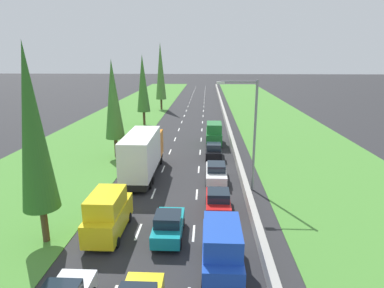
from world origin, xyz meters
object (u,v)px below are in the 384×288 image
white_box_truck_left_lane (143,153)px  street_light_mast (251,128)px  blue_van_right_lane (222,249)px  yellow_van_left_lane (108,213)px  teal_hatchback_centre_lane (168,226)px  black_hatchback_right_lane (214,151)px  poplar_tree_third (143,84)px  white_sedan_right_lane (216,172)px  red_hatchback_right_lane (218,201)px  poplar_tree_nearest (33,130)px  poplar_tree_second (113,100)px  green_van_right_lane (214,134)px  poplar_tree_fourth (161,71)px

white_box_truck_left_lane → street_light_mast: 10.14m
blue_van_right_lane → yellow_van_left_lane: 7.68m
teal_hatchback_centre_lane → black_hatchback_right_lane: same height
black_hatchback_right_lane → poplar_tree_third: bearing=121.8°
teal_hatchback_centre_lane → white_sedan_right_lane: size_ratio=0.87×
yellow_van_left_lane → black_hatchback_right_lane: bearing=67.2°
teal_hatchback_centre_lane → poplar_tree_third: poplar_tree_third is taller
red_hatchback_right_lane → poplar_tree_third: 32.85m
teal_hatchback_centre_lane → red_hatchback_right_lane: (3.10, 3.58, 0.00)m
black_hatchback_right_lane → white_box_truck_left_lane: bearing=-138.7°
black_hatchback_right_lane → poplar_tree_third: (-10.91, 17.61, 5.76)m
red_hatchback_right_lane → white_box_truck_left_lane: size_ratio=0.41×
red_hatchback_right_lane → white_box_truck_left_lane: 9.77m
red_hatchback_right_lane → poplar_tree_nearest: 12.72m
teal_hatchback_centre_lane → poplar_tree_second: 18.77m
teal_hatchback_centre_lane → red_hatchback_right_lane: bearing=49.1°
white_sedan_right_lane → green_van_right_lane: bearing=89.9°
teal_hatchback_centre_lane → white_box_truck_left_lane: size_ratio=0.41×
white_sedan_right_lane → poplar_tree_third: bearing=114.4°
street_light_mast → white_sedan_right_lane: bearing=144.1°
red_hatchback_right_lane → blue_van_right_lane: bearing=-90.3°
poplar_tree_second → poplar_tree_third: (-0.28, 17.73, 0.29)m
green_van_right_lane → poplar_tree_nearest: (-10.41, -22.75, 5.45)m
blue_van_right_lane → yellow_van_left_lane: bearing=152.4°
green_van_right_lane → poplar_tree_fourth: 30.36m
red_hatchback_right_lane → green_van_right_lane: size_ratio=0.80×
street_light_mast → blue_van_right_lane: bearing=-103.5°
green_van_right_lane → poplar_tree_second: size_ratio=0.47×
red_hatchback_right_lane → street_light_mast: bearing=58.3°
poplar_tree_nearest → red_hatchback_right_lane: bearing=22.3°
poplar_tree_nearest → poplar_tree_fourth: bearing=90.0°
poplar_tree_nearest → street_light_mast: 15.60m
teal_hatchback_centre_lane → poplar_tree_second: (-7.62, 16.26, 5.47)m
white_sedan_right_lane → poplar_tree_second: size_ratio=0.43×
yellow_van_left_lane → poplar_tree_fourth: 50.10m
yellow_van_left_lane → white_sedan_right_lane: bearing=53.9°
white_box_truck_left_lane → poplar_tree_nearest: (-3.74, -11.30, 4.67)m
teal_hatchback_centre_lane → white_box_truck_left_lane: 11.28m
white_sedan_right_lane → teal_hatchback_centre_lane: bearing=-107.8°
poplar_tree_second → white_sedan_right_lane: bearing=-31.4°
poplar_tree_fourth → white_box_truck_left_lane: bearing=-84.6°
white_sedan_right_lane → green_van_right_lane: green_van_right_lane is taller
red_hatchback_right_lane → poplar_tree_nearest: (-10.37, -4.26, 6.01)m
white_box_truck_left_lane → poplar_tree_second: 8.09m
blue_van_right_lane → poplar_tree_third: (-10.95, 37.25, 5.20)m
blue_van_right_lane → green_van_right_lane: bearing=89.8°
blue_van_right_lane → red_hatchback_right_lane: blue_van_right_lane is taller
blue_van_right_lane → green_van_right_lane: (0.08, 25.33, 0.00)m
blue_van_right_lane → yellow_van_left_lane: size_ratio=1.00×
white_sedan_right_lane → street_light_mast: (2.60, -1.89, 4.42)m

